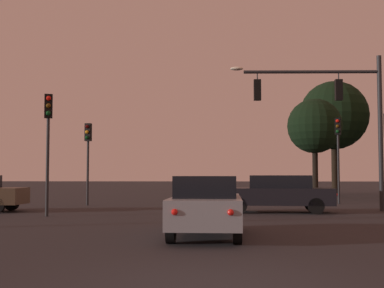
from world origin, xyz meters
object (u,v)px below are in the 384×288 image
at_px(tree_right_cluster, 334,116).
at_px(traffic_light_corner_left, 338,143).
at_px(car_crossing_left, 277,193).
at_px(traffic_light_far_side, 88,147).
at_px(traffic_signal_mast_arm, 336,105).
at_px(traffic_light_median, 48,130).
at_px(car_nearside_lane, 206,205).
at_px(tree_center_horizon, 315,126).

bearing_deg(tree_right_cluster, traffic_light_corner_left, -101.73).
bearing_deg(traffic_light_corner_left, car_crossing_left, -121.36).
distance_m(traffic_light_far_side, tree_right_cluster, 22.35).
bearing_deg(tree_right_cluster, car_crossing_left, -108.73).
height_order(traffic_signal_mast_arm, traffic_light_median, traffic_signal_mast_arm).
height_order(car_nearside_lane, tree_center_horizon, tree_center_horizon).
distance_m(traffic_light_median, traffic_light_far_side, 6.88).
distance_m(tree_center_horizon, tree_right_cluster, 8.22).
relative_size(traffic_light_far_side, car_nearside_lane, 0.96).
xyz_separation_m(traffic_light_corner_left, traffic_light_far_side, (-12.98, -2.05, -0.29)).
bearing_deg(tree_center_horizon, car_crossing_left, -107.20).
relative_size(car_crossing_left, tree_center_horizon, 0.73).
relative_size(traffic_signal_mast_arm, traffic_light_far_side, 1.61).
bearing_deg(car_nearside_lane, tree_center_horizon, 72.48).
xyz_separation_m(traffic_signal_mast_arm, car_crossing_left, (-2.64, -0.88, -3.72)).
relative_size(car_nearside_lane, tree_center_horizon, 0.67).
xyz_separation_m(traffic_light_far_side, car_crossing_left, (9.00, -4.49, -2.15)).
relative_size(traffic_light_corner_left, tree_right_cluster, 0.51).
xyz_separation_m(traffic_light_far_side, car_nearside_lane, (6.27, -12.91, -2.15)).
xyz_separation_m(traffic_signal_mast_arm, tree_center_horizon, (1.22, 11.57, 0.15)).
distance_m(traffic_light_corner_left, traffic_light_median, 15.58).
xyz_separation_m(traffic_light_corner_left, tree_right_cluster, (2.79, 13.45, 2.96)).
relative_size(traffic_light_corner_left, traffic_light_median, 1.00).
bearing_deg(car_nearside_lane, traffic_signal_mast_arm, 59.99).
bearing_deg(traffic_light_far_side, tree_right_cluster, 44.48).
distance_m(traffic_light_far_side, car_crossing_left, 10.29).
bearing_deg(traffic_light_far_side, traffic_light_median, -88.28).
height_order(traffic_light_corner_left, tree_center_horizon, tree_center_horizon).
bearing_deg(traffic_signal_mast_arm, tree_center_horizon, 84.00).
bearing_deg(traffic_light_corner_left, car_nearside_lane, -114.19).
relative_size(traffic_light_median, traffic_light_far_side, 1.10).
bearing_deg(tree_center_horizon, car_nearside_lane, -107.52).
relative_size(traffic_light_far_side, tree_right_cluster, 0.46).
bearing_deg(car_nearside_lane, tree_right_cluster, 71.49).
bearing_deg(traffic_light_corner_left, traffic_light_far_side, -171.05).
xyz_separation_m(car_crossing_left, tree_center_horizon, (3.85, 12.46, 3.87)).
bearing_deg(tree_center_horizon, tree_right_cluster, 68.80).
height_order(car_nearside_lane, tree_right_cluster, tree_right_cluster).
distance_m(traffic_signal_mast_arm, tree_center_horizon, 11.64).
xyz_separation_m(traffic_light_far_side, tree_right_cluster, (15.78, 15.49, 3.25)).
relative_size(traffic_light_corner_left, car_crossing_left, 0.97).
relative_size(traffic_signal_mast_arm, car_crossing_left, 1.41).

